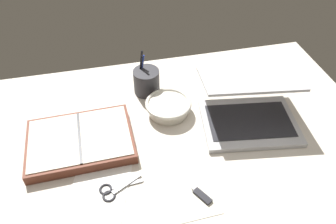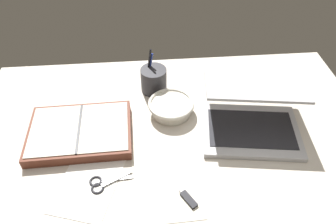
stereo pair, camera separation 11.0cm
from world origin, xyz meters
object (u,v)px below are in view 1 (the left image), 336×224
object	(u,v)px
pen_cup	(146,81)
scissors	(112,190)
laptop	(249,107)
planner	(81,141)
bowl	(169,106)

from	to	relation	value
pen_cup	scissors	distance (cm)	46.64
laptop	scissors	size ratio (longest dim) A/B	2.81
pen_cup	scissors	xyz separation A→B (cm)	(-17.91, -42.83, -4.55)
planner	pen_cup	bearing A→B (deg)	39.52
laptop	scissors	xyz separation A→B (cm)	(-50.15, -19.87, -5.06)
laptop	scissors	distance (cm)	54.18
pen_cup	planner	size ratio (longest dim) A/B	0.48
bowl	pen_cup	world-z (taller)	pen_cup
bowl	scissors	distance (cm)	37.59
bowl	planner	distance (cm)	33.07
planner	scissors	distance (cm)	21.91
bowl	planner	bearing A→B (deg)	-164.35
pen_cup	planner	bearing A→B (deg)	-139.17
bowl	planner	size ratio (longest dim) A/B	0.48
laptop	pen_cup	xyz separation A→B (cm)	(-32.25, 22.96, -0.51)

